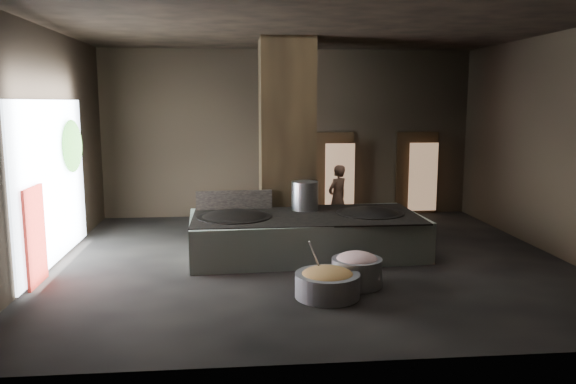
{
  "coord_description": "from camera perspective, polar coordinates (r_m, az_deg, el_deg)",
  "views": [
    {
      "loc": [
        -1.48,
        -10.77,
        3.11
      ],
      "look_at": [
        -0.38,
        0.74,
        1.25
      ],
      "focal_mm": 35.0,
      "sensor_mm": 36.0,
      "label": 1
    }
  ],
  "objects": [
    {
      "name": "splash_guard",
      "position": [
        12.08,
        -5.48,
        -0.81
      ],
      "size": [
        1.63,
        0.15,
        0.41
      ],
      "primitive_type": "cube",
      "rotation": [
        0.0,
        0.0,
        0.06
      ],
      "color": "black",
      "rests_on": "hearth_platform"
    },
    {
      "name": "veg_basin",
      "position": [
        9.18,
        4.01,
        -9.4
      ],
      "size": [
        1.38,
        1.38,
        0.39
      ],
      "primitive_type": "cylinder",
      "rotation": [
        0.0,
        0.0,
        -0.4
      ],
      "color": "gray",
      "rests_on": "ground"
    },
    {
      "name": "wok_right",
      "position": [
        11.78,
        8.31,
        -2.51
      ],
      "size": [
        1.37,
        1.37,
        0.39
      ],
      "primitive_type": "ellipsoid",
      "color": "black",
      "rests_on": "hearth_platform"
    },
    {
      "name": "wok_left_rim",
      "position": [
        11.34,
        -5.46,
        -2.56
      ],
      "size": [
        1.51,
        1.51,
        0.05
      ],
      "primitive_type": "cylinder",
      "color": "black",
      "rests_on": "hearth_platform"
    },
    {
      "name": "doorway_near_glow",
      "position": [
        15.36,
        5.29,
        1.39
      ],
      "size": [
        0.8,
        0.04,
        1.9
      ],
      "primitive_type": "cube",
      "color": "#8C6647",
      "rests_on": "ground"
    },
    {
      "name": "ceiling",
      "position": [
        10.96,
        2.44,
        16.68
      ],
      "size": [
        10.0,
        9.0,
        0.1
      ],
      "primitive_type": "cube",
      "color": "black",
      "rests_on": "back_wall"
    },
    {
      "name": "pillar",
      "position": [
        12.75,
        -0.14,
        5.27
      ],
      "size": [
        1.2,
        1.2,
        4.5
      ],
      "primitive_type": "cube",
      "color": "black",
      "rests_on": "ground"
    },
    {
      "name": "wok_left",
      "position": [
        11.35,
        -5.45,
        -2.9
      ],
      "size": [
        1.48,
        1.48,
        0.41
      ],
      "primitive_type": "ellipsoid",
      "color": "black",
      "rests_on": "hearth_platform"
    },
    {
      "name": "doorway_far",
      "position": [
        16.17,
        12.9,
        1.77
      ],
      "size": [
        1.18,
        0.08,
        2.38
      ],
      "primitive_type": "cube",
      "color": "black",
      "rests_on": "ground"
    },
    {
      "name": "left_wall",
      "position": [
        11.38,
        -23.8,
        4.03
      ],
      "size": [
        0.1,
        9.0,
        4.5
      ],
      "primitive_type": "cube",
      "color": "black",
      "rests_on": "ground"
    },
    {
      "name": "wok_right_rim",
      "position": [
        11.77,
        8.32,
        -2.18
      ],
      "size": [
        1.4,
        1.4,
        0.05
      ],
      "primitive_type": "cylinder",
      "color": "black",
      "rests_on": "hearth_platform"
    },
    {
      "name": "meat_fill",
      "position": [
        9.69,
        7.02,
        -6.86
      ],
      "size": [
        0.71,
        0.71,
        0.27
      ],
      "primitive_type": "ellipsoid",
      "color": "#D37E7F",
      "rests_on": "meat_basin"
    },
    {
      "name": "doorway_far_glow",
      "position": [
        16.02,
        13.55,
        1.5
      ],
      "size": [
        0.8,
        0.04,
        1.9
      ],
      "primitive_type": "cube",
      "color": "#8C6647",
      "rests_on": "ground"
    },
    {
      "name": "front_wall",
      "position": [
        6.45,
        7.85,
        1.4
      ],
      "size": [
        10.0,
        0.1,
        4.5
      ],
      "primitive_type": "cube",
      "color": "black",
      "rests_on": "ground"
    },
    {
      "name": "left_opening",
      "position": [
        11.6,
        -22.82,
        0.94
      ],
      "size": [
        0.04,
        4.2,
        3.1
      ],
      "primitive_type": "cube",
      "color": "white",
      "rests_on": "ground"
    },
    {
      "name": "veg_fill",
      "position": [
        9.13,
        4.03,
        -8.47
      ],
      "size": [
        0.86,
        0.86,
        0.27
      ],
      "primitive_type": "ellipsoid",
      "color": "#A9AC53",
      "rests_on": "veg_basin"
    },
    {
      "name": "cook",
      "position": [
        13.66,
        5.05,
        -0.61
      ],
      "size": [
        0.7,
        0.66,
        1.61
      ],
      "primitive_type": "imported",
      "rotation": [
        0.0,
        0.0,
        3.81
      ],
      "color": "#95654C",
      "rests_on": "ground"
    },
    {
      "name": "tree_silhouette",
      "position": [
        12.56,
        -21.08,
        4.38
      ],
      "size": [
        0.28,
        1.1,
        1.1
      ],
      "primitive_type": "ellipsoid",
      "color": "#194714",
      "rests_on": "left_opening"
    },
    {
      "name": "meat_basin",
      "position": [
        9.75,
        6.99,
        -8.07
      ],
      "size": [
        0.88,
        0.88,
        0.47
      ],
      "primitive_type": "cylinder",
      "rotation": [
        0.0,
        0.0,
        0.02
      ],
      "color": "gray",
      "rests_on": "ground"
    },
    {
      "name": "back_wall",
      "position": [
        15.41,
        0.05,
        5.94
      ],
      "size": [
        10.0,
        0.1,
        4.5
      ],
      "primitive_type": "cube",
      "color": "black",
      "rests_on": "ground"
    },
    {
      "name": "floor",
      "position": [
        11.32,
        2.28,
        -7.08
      ],
      "size": [
        10.0,
        9.0,
        0.1
      ],
      "primitive_type": "cube",
      "color": "black",
      "rests_on": "ground"
    },
    {
      "name": "stock_pot",
      "position": [
        11.96,
        1.72,
        -0.39
      ],
      "size": [
        0.57,
        0.57,
        0.61
      ],
      "primitive_type": "cylinder",
      "color": "#96989D",
      "rests_on": "hearth_platform"
    },
    {
      "name": "doorway_near",
      "position": [
        15.58,
        4.49,
        1.7
      ],
      "size": [
        1.18,
        0.08,
        2.38
      ],
      "primitive_type": "cube",
      "color": "black",
      "rests_on": "ground"
    },
    {
      "name": "pavilion_sliver",
      "position": [
        10.49,
        -24.29,
        -4.12
      ],
      "size": [
        0.05,
        0.9,
        1.7
      ],
      "primitive_type": "cube",
      "color": "maroon",
      "rests_on": "ground"
    },
    {
      "name": "hearth_platform",
      "position": [
        11.56,
        1.8,
        -4.38
      ],
      "size": [
        4.8,
        2.5,
        0.81
      ],
      "primitive_type": "cube",
      "rotation": [
        0.0,
        0.0,
        0.06
      ],
      "color": "silver",
      "rests_on": "ground"
    },
    {
      "name": "ladle",
      "position": [
        9.19,
        2.96,
        -7.04
      ],
      "size": [
        0.33,
        0.3,
        0.75
      ],
      "primitive_type": "cylinder",
      "rotation": [
        0.49,
        0.0,
        -0.84
      ],
      "color": "#96989D",
      "rests_on": "veg_basin"
    },
    {
      "name": "platform_cap",
      "position": [
        11.47,
        1.81,
        -2.4
      ],
      "size": [
        4.58,
        2.2,
        0.03
      ],
      "primitive_type": "cube",
      "color": "black",
      "rests_on": "hearth_platform"
    },
    {
      "name": "right_wall",
      "position": [
        12.62,
        25.79,
        4.33
      ],
      "size": [
        0.1,
        9.0,
        4.5
      ],
      "primitive_type": "cube",
      "color": "black",
      "rests_on": "ground"
    }
  ]
}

